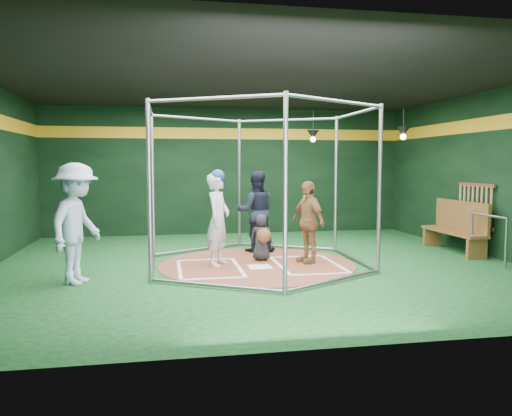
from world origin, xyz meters
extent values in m
cube|color=#0D3C16|center=(0.00, 0.00, -0.01)|extent=(10.00, 9.00, 0.02)
cube|color=black|center=(0.00, 0.00, 3.50)|extent=(10.00, 9.00, 0.02)
cube|color=black|center=(0.00, 4.50, 1.75)|extent=(10.00, 0.10, 3.50)
cube|color=black|center=(0.00, -4.50, 1.75)|extent=(10.00, 0.10, 3.50)
cube|color=black|center=(5.00, 0.00, 1.75)|extent=(0.10, 9.00, 3.50)
cube|color=gold|center=(0.00, 4.47, 2.80)|extent=(10.00, 0.01, 0.30)
cube|color=gold|center=(4.97, 0.00, 2.80)|extent=(0.01, 9.00, 0.30)
cylinder|color=brown|center=(0.00, 0.00, 0.01)|extent=(3.80, 3.80, 0.01)
cube|color=white|center=(0.00, -0.30, 0.02)|extent=(0.43, 0.43, 0.01)
cube|color=white|center=(-0.95, 0.60, 0.02)|extent=(1.10, 0.07, 0.01)
cube|color=white|center=(-0.95, -1.10, 0.02)|extent=(1.10, 0.07, 0.01)
cube|color=white|center=(-1.50, -0.25, 0.02)|extent=(0.07, 1.70, 0.01)
cube|color=white|center=(-0.40, -0.25, 0.02)|extent=(0.07, 1.70, 0.01)
cube|color=white|center=(0.95, 0.60, 0.02)|extent=(1.10, 0.07, 0.01)
cube|color=white|center=(0.95, -1.10, 0.02)|extent=(1.10, 0.07, 0.01)
cube|color=white|center=(0.40, -0.25, 0.02)|extent=(0.07, 1.70, 0.01)
cube|color=white|center=(1.50, -0.25, 0.02)|extent=(0.07, 1.70, 0.01)
cylinder|color=gray|center=(1.99, 1.15, 1.50)|extent=(0.07, 0.07, 3.00)
cylinder|color=gray|center=(0.00, 2.30, 1.50)|extent=(0.07, 0.07, 3.00)
cylinder|color=gray|center=(-1.99, 1.15, 1.50)|extent=(0.07, 0.07, 3.00)
cylinder|color=gray|center=(-1.99, -1.15, 1.50)|extent=(0.07, 0.07, 3.00)
cylinder|color=gray|center=(0.00, -2.30, 1.50)|extent=(0.07, 0.07, 3.00)
cylinder|color=gray|center=(1.99, -1.15, 1.50)|extent=(0.07, 0.07, 3.00)
cylinder|color=gray|center=(1.00, 1.72, 2.95)|extent=(2.02, 1.20, 0.06)
cylinder|color=gray|center=(1.00, 1.72, 0.05)|extent=(2.02, 1.20, 0.06)
cylinder|color=gray|center=(-1.00, 1.72, 2.95)|extent=(2.02, 1.20, 0.06)
cylinder|color=gray|center=(-1.00, 1.72, 0.05)|extent=(2.02, 1.20, 0.06)
cylinder|color=gray|center=(-1.99, 0.00, 2.95)|extent=(0.06, 2.30, 0.06)
cylinder|color=gray|center=(-1.99, 0.00, 0.05)|extent=(0.06, 2.30, 0.06)
cylinder|color=gray|center=(-1.00, -1.73, 2.95)|extent=(2.02, 1.20, 0.06)
cylinder|color=gray|center=(-1.00, -1.73, 0.05)|extent=(2.02, 1.20, 0.06)
cylinder|color=gray|center=(1.00, -1.73, 2.95)|extent=(2.02, 1.20, 0.06)
cylinder|color=gray|center=(1.00, -1.73, 0.05)|extent=(2.02, 1.20, 0.06)
cylinder|color=gray|center=(1.99, 0.00, 2.95)|extent=(0.06, 2.30, 0.06)
cylinder|color=gray|center=(1.99, 0.00, 0.05)|extent=(0.06, 2.30, 0.06)
cube|color=brown|center=(4.94, 0.40, 1.50)|extent=(0.05, 1.25, 0.08)
cube|color=brown|center=(4.94, 0.40, 0.60)|extent=(0.05, 1.25, 0.08)
cylinder|color=tan|center=(4.92, -0.15, 1.05)|extent=(0.06, 0.06, 0.85)
cylinder|color=tan|center=(4.92, 0.01, 1.05)|extent=(0.06, 0.06, 0.85)
cylinder|color=tan|center=(4.92, 0.16, 1.05)|extent=(0.06, 0.06, 0.85)
cylinder|color=tan|center=(4.92, 0.32, 1.05)|extent=(0.06, 0.06, 0.85)
cylinder|color=tan|center=(4.92, 0.48, 1.05)|extent=(0.06, 0.06, 0.85)
cylinder|color=tan|center=(4.92, 0.64, 1.05)|extent=(0.06, 0.06, 0.85)
cylinder|color=tan|center=(4.92, 0.79, 1.05)|extent=(0.06, 0.06, 0.85)
cylinder|color=tan|center=(4.92, 0.95, 1.05)|extent=(0.06, 0.06, 0.85)
cone|color=black|center=(2.20, 3.60, 2.75)|extent=(0.34, 0.34, 0.22)
sphere|color=#FFD899|center=(2.20, 3.60, 2.62)|extent=(0.14, 0.14, 0.14)
cylinder|color=black|center=(2.20, 3.60, 3.10)|extent=(0.02, 0.02, 0.70)
cone|color=black|center=(4.00, 2.00, 2.75)|extent=(0.34, 0.34, 0.22)
sphere|color=#FFD899|center=(4.00, 2.00, 2.62)|extent=(0.14, 0.14, 0.14)
cylinder|color=black|center=(4.00, 2.00, 3.10)|extent=(0.02, 0.02, 0.70)
imported|color=silver|center=(-0.75, 0.04, 0.90)|extent=(0.67, 0.77, 1.77)
sphere|color=navy|center=(-0.75, 0.04, 1.72)|extent=(0.26, 0.26, 0.26)
imported|color=tan|center=(1.02, 0.01, 0.82)|extent=(0.70, 1.02, 1.61)
imported|color=black|center=(0.16, 0.39, 0.48)|extent=(0.52, 0.42, 0.93)
sphere|color=brown|center=(0.16, 0.14, 0.55)|extent=(0.28, 0.28, 0.28)
imported|color=black|center=(0.24, 1.43, 0.91)|extent=(0.93, 0.76, 1.80)
imported|color=#A7C2DD|center=(-3.16, -0.98, 0.99)|extent=(1.12, 1.45, 1.97)
cube|color=brown|center=(4.55, 0.61, 0.46)|extent=(0.46, 1.96, 0.07)
cube|color=brown|center=(4.73, 0.61, 0.82)|extent=(0.07, 1.96, 0.65)
cube|color=brown|center=(4.55, -0.26, 0.22)|extent=(0.43, 0.09, 0.43)
cube|color=brown|center=(4.55, 1.48, 0.22)|extent=(0.43, 0.09, 0.43)
cylinder|color=gray|center=(4.55, -1.15, 0.48)|extent=(0.05, 0.05, 0.96)
cylinder|color=gray|center=(4.55, -0.08, 0.48)|extent=(0.05, 0.05, 0.96)
cylinder|color=gray|center=(4.55, -0.61, 0.94)|extent=(0.05, 1.06, 0.05)
camera|label=1|loc=(-1.74, -9.41, 1.95)|focal=35.00mm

